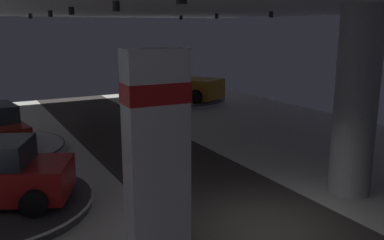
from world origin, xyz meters
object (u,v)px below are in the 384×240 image
(column_right, at_px, (356,102))
(visitor_walking_near, at_px, (131,115))
(display_platform_deep_right, at_px, (182,100))
(brand_sign_pylon, at_px, (157,172))
(pickup_truck_deep_right, at_px, (178,83))

(column_right, xyz_separation_m, visitor_walking_near, (-3.33, 9.66, -1.84))
(display_platform_deep_right, bearing_deg, column_right, -98.75)
(brand_sign_pylon, xyz_separation_m, display_platform_deep_right, (9.38, 17.38, -2.17))
(brand_sign_pylon, height_order, pickup_truck_deep_right, brand_sign_pylon)
(brand_sign_pylon, xyz_separation_m, visitor_walking_near, (3.61, 11.23, -1.43))
(display_platform_deep_right, relative_size, visitor_walking_near, 3.57)
(pickup_truck_deep_right, bearing_deg, brand_sign_pylon, -117.58)
(brand_sign_pylon, relative_size, visitor_walking_near, 2.85)
(brand_sign_pylon, relative_size, pickup_truck_deep_right, 0.80)
(display_platform_deep_right, xyz_separation_m, pickup_truck_deep_right, (-0.15, 0.28, 1.07))
(brand_sign_pylon, height_order, visitor_walking_near, brand_sign_pylon)
(column_right, distance_m, pickup_truck_deep_right, 16.32)
(column_right, xyz_separation_m, pickup_truck_deep_right, (2.28, 16.09, -1.51))
(pickup_truck_deep_right, distance_m, visitor_walking_near, 8.55)
(brand_sign_pylon, bearing_deg, column_right, 12.77)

